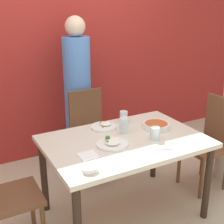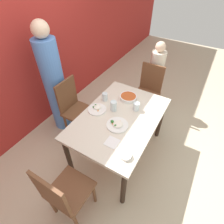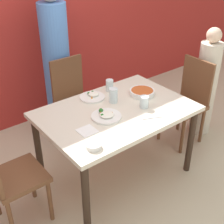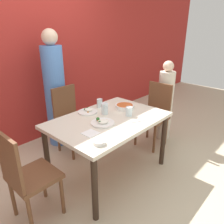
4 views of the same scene
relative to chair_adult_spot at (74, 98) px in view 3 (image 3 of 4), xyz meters
name	(u,v)px [view 3 (image 3 of 4)]	position (x,y,z in m)	size (l,w,h in m)	color
ground_plane	(116,174)	(-0.04, -0.79, -0.51)	(10.00, 10.00, 0.00)	beige
wall_back	(32,9)	(-0.04, 0.71, 0.84)	(10.00, 0.06, 2.70)	#A82823
dining_table	(116,118)	(-0.04, -0.79, 0.15)	(1.33, 0.90, 0.74)	beige
chair_adult_spot	(74,98)	(0.00, 0.00, 0.00)	(0.40, 0.40, 0.94)	brown
chair_child_spot	(188,100)	(0.97, -0.80, 0.00)	(0.40, 0.40, 0.94)	brown
chair_empty_left	(8,174)	(-1.05, -0.74, 0.00)	(0.40, 0.40, 0.94)	brown
person_adult	(57,65)	(0.00, 0.32, 0.29)	(0.30, 0.30, 1.70)	#5184D1
person_child	(206,86)	(1.26, -0.80, 0.07)	(0.24, 0.24, 1.25)	beige
bowl_curry	(142,92)	(0.33, -0.72, 0.26)	(0.24, 0.24, 0.05)	white
plate_rice_adult	(106,116)	(-0.19, -0.84, 0.25)	(0.26, 0.26, 0.06)	white
plate_rice_child	(92,96)	(-0.08, -0.48, 0.25)	(0.24, 0.24, 0.04)	white
bowl_rice_small	(93,146)	(-0.52, -1.12, 0.25)	(0.12, 0.12, 0.04)	white
glass_water_tall	(110,85)	(0.14, -0.46, 0.29)	(0.07, 0.07, 0.11)	silver
glass_water_short	(144,102)	(0.18, -0.91, 0.29)	(0.08, 0.08, 0.11)	silver
glass_water_center	(113,95)	(0.03, -0.66, 0.30)	(0.08, 0.08, 0.14)	silver
napkin_folded	(87,131)	(-0.43, -0.92, 0.24)	(0.14, 0.14, 0.01)	white
fork_steel	(153,118)	(0.11, -1.09, 0.24)	(0.17, 0.09, 0.01)	silver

